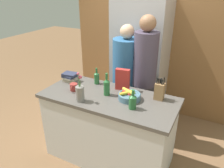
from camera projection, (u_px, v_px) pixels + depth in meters
name	position (u px, v px, depth m)	size (l,w,h in m)	color
ground_plane	(109.00, 156.00, 2.90)	(14.00, 14.00, 0.00)	brown
kitchen_island	(109.00, 128.00, 2.71)	(1.58, 0.71, 0.90)	silver
back_wall_wood	(152.00, 35.00, 3.58)	(2.78, 0.12, 2.60)	olive
refrigerator	(140.00, 61.00, 3.47)	(0.79, 0.63, 1.91)	#B7B7BC
fruit_bowl	(129.00, 95.00, 2.45)	(0.25, 0.25, 0.11)	slate
knife_block	(160.00, 91.00, 2.42)	(0.10, 0.09, 0.27)	olive
flower_vase	(80.00, 92.00, 2.38)	(0.09, 0.09, 0.34)	gray
cereal_box	(123.00, 80.00, 2.63)	(0.18, 0.09, 0.27)	red
coffee_mug	(74.00, 87.00, 2.64)	(0.09, 0.13, 0.09)	#99332D
book_stack	(70.00, 77.00, 2.88)	(0.20, 0.16, 0.12)	#B7A88E
bottle_oil	(97.00, 78.00, 2.80)	(0.07, 0.07, 0.21)	#286633
bottle_vinegar	(107.00, 87.00, 2.51)	(0.07, 0.07, 0.27)	#286633
bottle_wine	(133.00, 101.00, 2.25)	(0.08, 0.08, 0.22)	#286633
person_at_sink	(126.00, 76.00, 3.06)	(0.37, 0.37, 1.61)	#383842
person_in_blue	(144.00, 74.00, 2.87)	(0.31, 0.31, 1.75)	#383842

